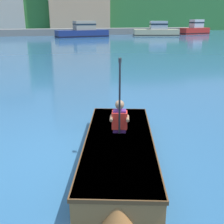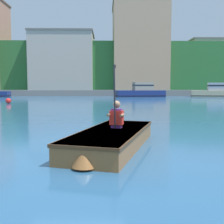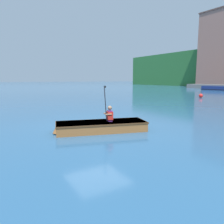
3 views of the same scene
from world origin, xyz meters
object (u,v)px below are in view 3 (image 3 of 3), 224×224
object	(u,v)px
moored_boat_dock_center_near	(219,88)
person_paddler	(110,114)
rowboat_foreground	(100,126)
channel_buoy	(201,96)

from	to	relation	value
moored_boat_dock_center_near	person_paddler	xyz separation A→B (m)	(16.88, -33.43, 0.32)
rowboat_foreground	person_paddler	size ratio (longest dim) A/B	2.64
moored_boat_dock_center_near	channel_buoy	world-z (taller)	moored_boat_dock_center_near
moored_boat_dock_center_near	channel_buoy	bearing A→B (deg)	-62.65
person_paddler	moored_boat_dock_center_near	bearing A→B (deg)	116.79
person_paddler	channel_buoy	xyz separation A→B (m)	(-8.23, 16.71, -0.46)
moored_boat_dock_center_near	rowboat_foreground	size ratio (longest dim) A/B	1.61
person_paddler	channel_buoy	world-z (taller)	person_paddler
rowboat_foreground	channel_buoy	distance (m)	18.91
moored_boat_dock_center_near	person_paddler	size ratio (longest dim) A/B	4.26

